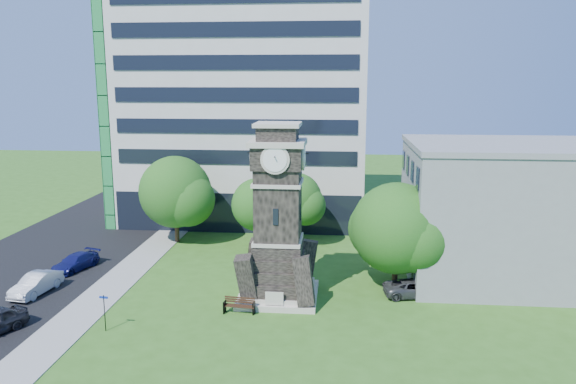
# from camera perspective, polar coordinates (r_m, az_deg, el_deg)

# --- Properties ---
(ground) EXTENTS (160.00, 160.00, 0.00)m
(ground) POSITION_cam_1_polar(r_m,az_deg,el_deg) (38.69, -5.82, -11.55)
(ground) COLOR #325E1A
(ground) RESTS_ON ground
(sidewalk) EXTENTS (3.00, 70.00, 0.06)m
(sidewalk) POSITION_cam_1_polar(r_m,az_deg,el_deg) (45.79, -16.45, -8.24)
(sidewalk) COLOR gray
(sidewalk) RESTS_ON ground
(street) EXTENTS (14.00, 80.00, 0.02)m
(street) POSITION_cam_1_polar(r_m,az_deg,el_deg) (49.52, -25.70, -7.45)
(street) COLOR black
(street) RESTS_ON ground
(clock_tower) EXTENTS (5.40, 5.40, 12.22)m
(clock_tower) POSITION_cam_1_polar(r_m,az_deg,el_deg) (38.41, -1.00, -3.33)
(clock_tower) COLOR beige
(clock_tower) RESTS_ON ground
(office_tall) EXTENTS (26.20, 15.11, 28.60)m
(office_tall) POSITION_cam_1_polar(r_m,az_deg,el_deg) (61.65, -4.35, 10.59)
(office_tall) COLOR silver
(office_tall) RESTS_ON ground
(office_low) EXTENTS (15.20, 12.20, 10.40)m
(office_low) POSITION_cam_1_polar(r_m,az_deg,el_deg) (45.86, 21.49, -1.80)
(office_low) COLOR gray
(office_low) RESTS_ON ground
(car_street_mid) EXTENTS (2.14, 4.56, 1.45)m
(car_street_mid) POSITION_cam_1_polar(r_m,az_deg,el_deg) (44.27, -24.22, -8.52)
(car_street_mid) COLOR #B1B4B9
(car_street_mid) RESTS_ON ground
(car_street_north) EXTENTS (2.99, 4.66, 1.26)m
(car_street_north) POSITION_cam_1_polar(r_m,az_deg,el_deg) (48.47, -20.80, -6.68)
(car_street_north) COLOR #131555
(car_street_north) RESTS_ON ground
(car_east_lot) EXTENTS (4.60, 2.63, 1.21)m
(car_east_lot) POSITION_cam_1_polar(r_m,az_deg,el_deg) (40.99, 12.71, -9.52)
(car_east_lot) COLOR #424246
(car_east_lot) RESTS_ON ground
(park_bench) EXTENTS (2.06, 0.55, 1.06)m
(park_bench) POSITION_cam_1_polar(r_m,az_deg,el_deg) (37.52, -4.96, -11.35)
(park_bench) COLOR black
(park_bench) RESTS_ON ground
(street_sign) EXTENTS (0.55, 0.06, 2.29)m
(street_sign) POSITION_cam_1_polar(r_m,az_deg,el_deg) (36.32, -18.16, -11.20)
(street_sign) COLOR black
(street_sign) RESTS_ON ground
(tree_nw) EXTENTS (7.34, 6.67, 8.14)m
(tree_nw) POSITION_cam_1_polar(r_m,az_deg,el_deg) (52.95, -11.27, -0.19)
(tree_nw) COLOR #332114
(tree_nw) RESTS_ON ground
(tree_nc) EXTENTS (5.22, 4.75, 6.51)m
(tree_nc) POSITION_cam_1_polar(r_m,az_deg,el_deg) (49.84, -2.97, -1.47)
(tree_nc) COLOR #332114
(tree_nc) RESTS_ON ground
(tree_ne) EXTENTS (5.33, 4.84, 6.75)m
(tree_ne) POSITION_cam_1_polar(r_m,az_deg,el_deg) (51.15, 0.84, -0.91)
(tree_ne) COLOR #332114
(tree_ne) RESTS_ON ground
(tree_east) EXTENTS (7.24, 6.58, 7.87)m
(tree_east) POSITION_cam_1_polar(r_m,az_deg,el_deg) (41.00, 11.10, -3.87)
(tree_east) COLOR #332114
(tree_east) RESTS_ON ground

